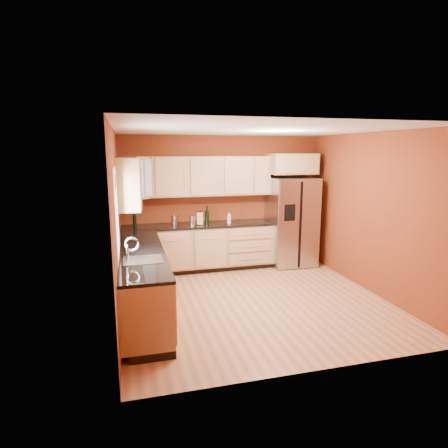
{
  "coord_description": "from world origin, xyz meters",
  "views": [
    {
      "loc": [
        -1.85,
        -5.24,
        2.3
      ],
      "look_at": [
        -0.25,
        0.9,
        1.06
      ],
      "focal_mm": 30.0,
      "sensor_mm": 36.0,
      "label": 1
    }
  ],
  "objects_px": {
    "wine_bottle_a": "(134,219)",
    "soap_dispenser": "(229,218)",
    "refrigerator": "(291,222)",
    "canister_left": "(174,220)",
    "knife_block": "(200,219)"
  },
  "relations": [
    {
      "from": "refrigerator",
      "to": "knife_block",
      "type": "bearing_deg",
      "value": 179.51
    },
    {
      "from": "refrigerator",
      "to": "soap_dispenser",
      "type": "xyz_separation_m",
      "value": [
        -1.31,
        -0.01,
        0.13
      ]
    },
    {
      "from": "canister_left",
      "to": "refrigerator",
      "type": "bearing_deg",
      "value": -2.79
    },
    {
      "from": "refrigerator",
      "to": "wine_bottle_a",
      "type": "distance_m",
      "value": 3.09
    },
    {
      "from": "refrigerator",
      "to": "canister_left",
      "type": "height_order",
      "value": "refrigerator"
    },
    {
      "from": "refrigerator",
      "to": "wine_bottle_a",
      "type": "bearing_deg",
      "value": 177.88
    },
    {
      "from": "canister_left",
      "to": "soap_dispenser",
      "type": "bearing_deg",
      "value": -6.68
    },
    {
      "from": "refrigerator",
      "to": "wine_bottle_a",
      "type": "xyz_separation_m",
      "value": [
        -3.09,
        0.11,
        0.18
      ]
    },
    {
      "from": "refrigerator",
      "to": "soap_dispenser",
      "type": "relative_size",
      "value": 8.66
    },
    {
      "from": "refrigerator",
      "to": "canister_left",
      "type": "bearing_deg",
      "value": 177.21
    },
    {
      "from": "knife_block",
      "to": "refrigerator",
      "type": "bearing_deg",
      "value": 8.37
    },
    {
      "from": "wine_bottle_a",
      "to": "soap_dispenser",
      "type": "height_order",
      "value": "wine_bottle_a"
    },
    {
      "from": "wine_bottle_a",
      "to": "knife_block",
      "type": "height_order",
      "value": "wine_bottle_a"
    },
    {
      "from": "wine_bottle_a",
      "to": "soap_dispenser",
      "type": "distance_m",
      "value": 1.78
    },
    {
      "from": "canister_left",
      "to": "wine_bottle_a",
      "type": "height_order",
      "value": "wine_bottle_a"
    }
  ]
}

